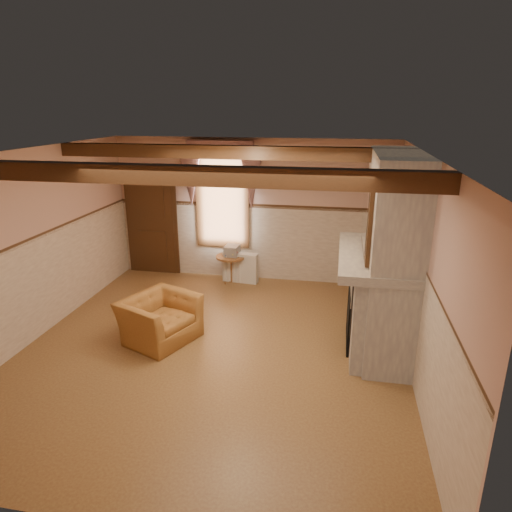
% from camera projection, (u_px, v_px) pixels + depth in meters
% --- Properties ---
extents(floor, '(5.50, 6.00, 0.01)m').
position_uv_depth(floor, '(213.00, 349.00, 6.63)').
color(floor, brown).
rests_on(floor, ground).
extents(ceiling, '(5.50, 6.00, 0.01)m').
position_uv_depth(ceiling, '(207.00, 153.00, 5.75)').
color(ceiling, silver).
rests_on(ceiling, wall_back).
extents(wall_back, '(5.50, 0.02, 2.80)m').
position_uv_depth(wall_back, '(252.00, 211.00, 8.99)').
color(wall_back, tan).
rests_on(wall_back, floor).
extents(wall_front, '(5.50, 0.02, 2.80)m').
position_uv_depth(wall_front, '(98.00, 385.00, 3.39)').
color(wall_front, tan).
rests_on(wall_front, floor).
extents(wall_left, '(0.02, 6.00, 2.80)m').
position_uv_depth(wall_left, '(29.00, 247.00, 6.67)').
color(wall_left, tan).
rests_on(wall_left, floor).
extents(wall_right, '(0.02, 6.00, 2.80)m').
position_uv_depth(wall_right, '(422.00, 271.00, 5.71)').
color(wall_right, tan).
rests_on(wall_right, floor).
extents(wainscot, '(5.50, 6.00, 1.50)m').
position_uv_depth(wainscot, '(212.00, 302.00, 6.40)').
color(wainscot, beige).
rests_on(wainscot, floor).
extents(chair_rail, '(5.50, 6.00, 0.08)m').
position_uv_depth(chair_rail, '(210.00, 251.00, 6.16)').
color(chair_rail, black).
rests_on(chair_rail, wainscot).
extents(firebox, '(0.20, 0.95, 0.90)m').
position_uv_depth(firebox, '(355.00, 315.00, 6.70)').
color(firebox, black).
rests_on(firebox, floor).
extents(armchair, '(1.24, 1.31, 0.67)m').
position_uv_depth(armchair, '(160.00, 319.00, 6.82)').
color(armchair, '#9E662D').
rests_on(armchair, floor).
extents(side_table, '(0.72, 0.72, 0.55)m').
position_uv_depth(side_table, '(231.00, 269.00, 9.08)').
color(side_table, brown).
rests_on(side_table, floor).
extents(book_stack, '(0.28, 0.34, 0.20)m').
position_uv_depth(book_stack, '(232.00, 251.00, 8.99)').
color(book_stack, '#B7AD8C').
rests_on(book_stack, side_table).
extents(radiator, '(0.71, 0.25, 0.60)m').
position_uv_depth(radiator, '(240.00, 267.00, 9.09)').
color(radiator, silver).
rests_on(radiator, floor).
extents(bowl, '(0.37, 0.37, 0.09)m').
position_uv_depth(bowl, '(377.00, 246.00, 6.51)').
color(bowl, brown).
rests_on(bowl, mantel).
extents(mantel_clock, '(0.14, 0.24, 0.20)m').
position_uv_depth(mantel_clock, '(375.00, 231.00, 7.07)').
color(mantel_clock, black).
rests_on(mantel_clock, mantel).
extents(oil_lamp, '(0.11, 0.11, 0.28)m').
position_uv_depth(oil_lamp, '(375.00, 230.00, 6.95)').
color(oil_lamp, gold).
rests_on(oil_lamp, mantel).
extents(candle_red, '(0.06, 0.06, 0.16)m').
position_uv_depth(candle_red, '(382.00, 264.00, 5.65)').
color(candle_red, maroon).
rests_on(candle_red, mantel).
extents(jar_yellow, '(0.06, 0.06, 0.12)m').
position_uv_depth(jar_yellow, '(380.00, 260.00, 5.89)').
color(jar_yellow, gold).
rests_on(jar_yellow, mantel).
extents(fireplace, '(0.85, 2.00, 2.80)m').
position_uv_depth(fireplace, '(391.00, 255.00, 6.33)').
color(fireplace, gray).
rests_on(fireplace, floor).
extents(mantel, '(1.05, 2.05, 0.12)m').
position_uv_depth(mantel, '(377.00, 257.00, 6.37)').
color(mantel, gray).
rests_on(mantel, fireplace).
extents(overmantel_mirror, '(0.06, 1.44, 1.04)m').
position_uv_depth(overmantel_mirror, '(367.00, 214.00, 6.21)').
color(overmantel_mirror, silver).
rests_on(overmantel_mirror, fireplace).
extents(door, '(1.10, 0.10, 2.10)m').
position_uv_depth(door, '(152.00, 224.00, 9.41)').
color(door, black).
rests_on(door, floor).
extents(window, '(1.06, 0.08, 2.02)m').
position_uv_depth(window, '(222.00, 197.00, 8.99)').
color(window, white).
rests_on(window, wall_back).
extents(window_drapes, '(1.30, 0.14, 1.40)m').
position_uv_depth(window_drapes, '(220.00, 167.00, 8.72)').
color(window_drapes, gray).
rests_on(window_drapes, wall_back).
extents(ceiling_beam_front, '(5.50, 0.18, 0.20)m').
position_uv_depth(ceiling_beam_front, '(174.00, 175.00, 4.66)').
color(ceiling_beam_front, black).
rests_on(ceiling_beam_front, ceiling).
extents(ceiling_beam_back, '(5.50, 0.18, 0.20)m').
position_uv_depth(ceiling_beam_back, '(229.00, 152.00, 6.90)').
color(ceiling_beam_back, black).
rests_on(ceiling_beam_back, ceiling).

